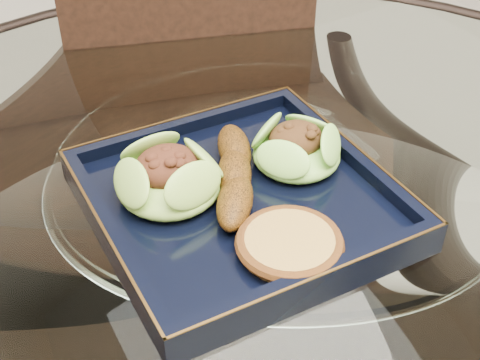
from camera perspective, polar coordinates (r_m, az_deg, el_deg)
dining_table at (r=0.77m, az=2.50°, el=-11.51°), size 1.13×1.13×0.77m
dining_chair at (r=1.05m, az=-2.62°, el=-3.79°), size 0.47×0.47×0.87m
navy_plate at (r=0.64m, az=0.00°, el=-2.11°), size 0.27×0.27×0.02m
lettuce_wrap_left at (r=0.63m, az=-6.07°, el=-0.00°), size 0.12×0.12×0.04m
lettuce_wrap_right at (r=0.67m, az=4.85°, el=2.52°), size 0.11×0.11×0.03m
roasted_plantain at (r=0.64m, az=-0.47°, el=0.55°), size 0.10×0.15×0.03m
crumb_patty at (r=0.58m, az=4.24°, el=-5.55°), size 0.09×0.09×0.02m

